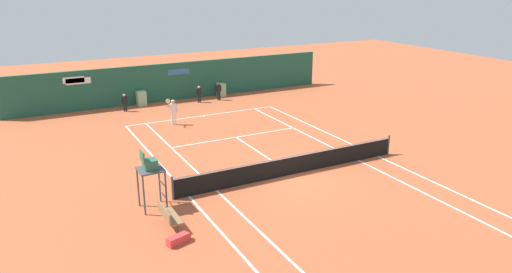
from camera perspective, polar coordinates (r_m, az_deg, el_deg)
name	(u,v)px	position (r m, az deg, el deg)	size (l,w,h in m)	color
ground_plane	(287,170)	(23.57, 3.68, -4.04)	(80.00, 80.00, 0.01)	#B25633
tennis_net	(293,164)	(22.92, 4.45, -3.35)	(12.10, 0.10, 1.07)	#4C4C51
sponsor_back_wall	(177,82)	(37.54, -9.44, 6.46)	(25.00, 1.02, 2.88)	#1E5642
umpire_chair	(150,169)	(19.56, -12.56, -3.83)	(1.00, 1.00, 2.53)	#47474C
player_bench	(169,215)	(18.46, -10.41, -9.24)	(0.54, 1.48, 0.88)	#38383D
equipment_bag	(180,239)	(17.56, -9.08, -12.00)	(0.96, 0.52, 0.32)	#DB3838
player_on_baseline	(173,110)	(30.98, -9.89, 3.14)	(0.83, 0.65, 1.85)	white
ball_kid_centre_post	(219,90)	(37.13, -4.49, 5.58)	(0.46, 0.20, 1.39)	black
ball_kid_left_post	(125,101)	(35.02, -15.45, 4.08)	(0.43, 0.18, 1.28)	black
ball_kid_right_post	(199,93)	(36.55, -6.83, 5.20)	(0.43, 0.18, 1.28)	black
tennis_ball_mid_court	(240,169)	(23.54, -1.92, -3.95)	(0.07, 0.07, 0.07)	#CCE033
tennis_ball_near_service_line	(188,139)	(28.26, -8.09, -0.27)	(0.07, 0.07, 0.07)	#CCE033
tennis_ball_by_sideline	(236,135)	(28.72, -2.47, 0.21)	(0.07, 0.07, 0.07)	#CCE033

